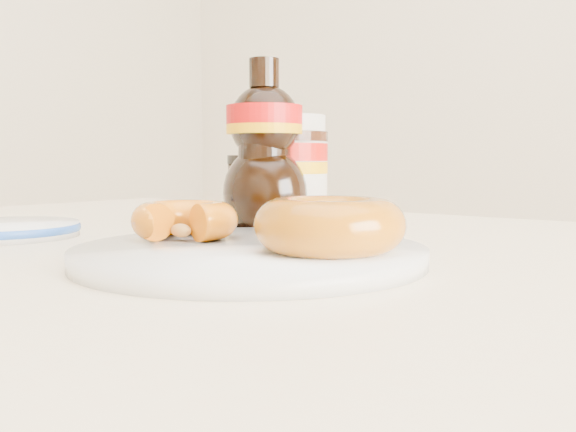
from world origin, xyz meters
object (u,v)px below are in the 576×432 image
Objects in this scene: dining_table at (251,328)px; blue_rim_saucer at (5,229)px; donut_bitten at (185,220)px; syrup_bottle at (264,148)px; dark_jar at (251,194)px; nutella_jar at (287,169)px; donut_whole at (330,225)px; plate at (250,254)px.

blue_rim_saucer reaches higher than dining_table.
dining_table is 0.14m from donut_bitten.
syrup_bottle is (-0.04, 0.16, 0.07)m from donut_bitten.
dining_table is 0.19m from dark_jar.
nutella_jar reaches higher than dark_jar.
donut_bitten is 0.17m from syrup_bottle.
donut_whole is at bearing 21.05° from donut_bitten.
dining_table is 8.88× the size of blue_rim_saucer.
dining_table is 0.20m from donut_whole.
syrup_bottle is at bearing -80.10° from nutella_jar.
syrup_bottle is (-0.05, 0.08, 0.18)m from dining_table.
donut_whole is at bearing -37.92° from syrup_bottle.
plate is at bearing 5.33° from blue_rim_saucer.
plate is 0.25m from dark_jar.
dining_table is 12.18× the size of donut_whole.
donut_bitten is at bearing 178.90° from plate.
dark_jar is (-0.04, 0.03, -0.05)m from syrup_bottle.
nutella_jar reaches higher than plate.
syrup_bottle is at bearing 121.09° from donut_bitten.
syrup_bottle reaches higher than donut_bitten.
syrup_bottle is at bearing 121.12° from dining_table.
plate is 0.22m from syrup_bottle.
donut_whole is at bearing -26.30° from dining_table.
syrup_bottle reaches higher than dining_table.
plate is 2.48× the size of donut_whole.
dark_jar is (-0.16, 0.19, 0.04)m from plate.
dark_jar is 0.27m from blue_rim_saucer.
dark_jar is 0.56× the size of blue_rim_saucer.
nutella_jar is 0.06m from syrup_bottle.
donut_bitten is at bearing -65.37° from dark_jar.
plate is 1.47× the size of syrup_bottle.
donut_whole is 0.28m from nutella_jar.
nutella_jar is at bearing 120.01° from donut_bitten.
plate is 0.33m from blue_rim_saucer.
nutella_jar is 0.32m from blue_rim_saucer.
syrup_bottle is (-0.12, 0.16, 0.09)m from plate.
dining_table is at bearing 131.16° from plate.
syrup_bottle reaches higher than nutella_jar.
nutella_jar is 0.86× the size of blue_rim_saucer.
nutella_jar reaches higher than donut_whole.
donut_bitten reaches higher than blue_rim_saucer.
nutella_jar is at bearing 134.74° from donut_whole.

